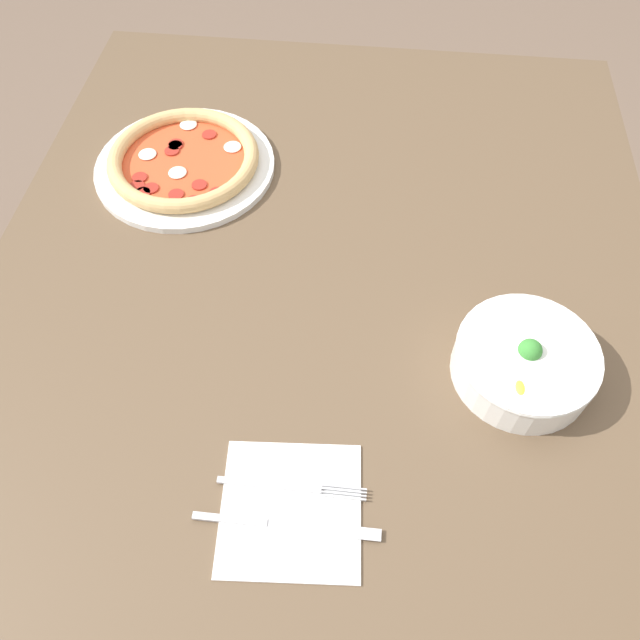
{
  "coord_description": "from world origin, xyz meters",
  "views": [
    {
      "loc": [
        0.63,
        0.06,
        1.49
      ],
      "look_at": [
        0.12,
        0.01,
        0.75
      ],
      "focal_mm": 35.0,
      "sensor_mm": 36.0,
      "label": 1
    }
  ],
  "objects_px": {
    "pizza": "(184,161)",
    "fork": "(290,487)",
    "knife": "(278,524)",
    "bowl": "(525,361)"
  },
  "relations": [
    {
      "from": "bowl",
      "to": "fork",
      "type": "bearing_deg",
      "value": -56.04
    },
    {
      "from": "bowl",
      "to": "knife",
      "type": "height_order",
      "value": "bowl"
    },
    {
      "from": "pizza",
      "to": "fork",
      "type": "relative_size",
      "value": 1.7
    },
    {
      "from": "pizza",
      "to": "fork",
      "type": "distance_m",
      "value": 0.62
    },
    {
      "from": "pizza",
      "to": "knife",
      "type": "xyz_separation_m",
      "value": [
        0.61,
        0.26,
        -0.01
      ]
    },
    {
      "from": "knife",
      "to": "bowl",
      "type": "bearing_deg",
      "value": 38.86
    },
    {
      "from": "bowl",
      "to": "pizza",
      "type": "bearing_deg",
      "value": -122.99
    },
    {
      "from": "pizza",
      "to": "knife",
      "type": "bearing_deg",
      "value": 22.87
    },
    {
      "from": "fork",
      "to": "bowl",
      "type": "bearing_deg",
      "value": 33.78
    },
    {
      "from": "pizza",
      "to": "bowl",
      "type": "height_order",
      "value": "bowl"
    }
  ]
}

